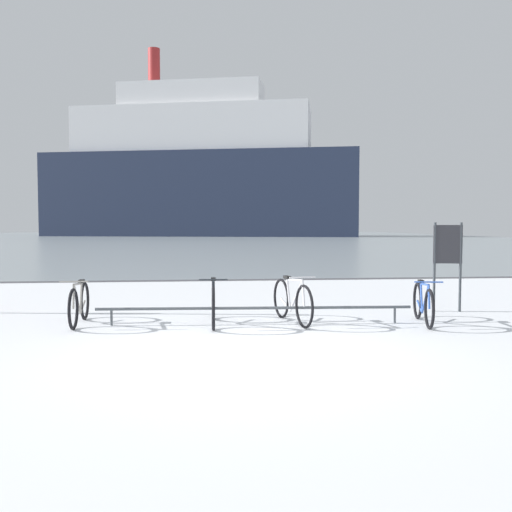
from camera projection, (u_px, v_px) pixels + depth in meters
ground at (202, 241)px, 60.84m from camera, size 80.00×132.00×0.08m
bike_rack at (255, 309)px, 9.64m from camera, size 5.38×0.35×0.31m
bicycle_0 at (79, 304)px, 9.60m from camera, size 0.46×1.65×0.79m
bicycle_1 at (213, 303)px, 9.59m from camera, size 0.46×1.79×0.83m
bicycle_2 at (292, 301)px, 9.77m from camera, size 0.53×1.76×0.85m
bicycle_3 at (423, 304)px, 9.68m from camera, size 0.51×1.65×0.78m
info_sign at (448, 252)px, 11.01m from camera, size 0.55×0.15×1.75m
ferry_ship at (198, 173)px, 83.06m from camera, size 46.78×20.77×27.53m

